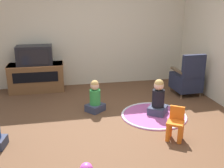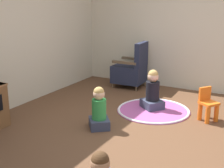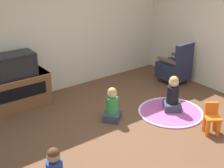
# 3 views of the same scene
# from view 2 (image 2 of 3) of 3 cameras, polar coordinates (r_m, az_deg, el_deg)

# --- Properties ---
(ground_plane) EXTENTS (30.00, 30.00, 0.00)m
(ground_plane) POSITION_cam_2_polar(r_m,az_deg,el_deg) (4.45, 7.34, -8.57)
(ground_plane) COLOR brown
(wall_back) EXTENTS (5.39, 0.12, 2.73)m
(wall_back) POSITION_cam_2_polar(r_m,az_deg,el_deg) (5.28, -19.76, 9.83)
(wall_back) COLOR beige
(wall_back) RESTS_ON ground_plane
(wall_right) EXTENTS (0.12, 5.54, 2.73)m
(wall_right) POSITION_cam_2_polar(r_m,az_deg,el_deg) (6.27, 17.88, 10.77)
(wall_right) COLOR beige
(wall_right) RESTS_ON ground_plane
(black_armchair) EXTENTS (0.55, 0.65, 0.95)m
(black_armchair) POSITION_cam_2_polar(r_m,az_deg,el_deg) (6.44, 3.48, 2.52)
(black_armchair) COLOR brown
(black_armchair) RESTS_ON ground_plane
(yellow_kid_chair) EXTENTS (0.33, 0.33, 0.51)m
(yellow_kid_chair) POSITION_cam_2_polar(r_m,az_deg,el_deg) (4.93, 17.11, -3.93)
(yellow_kid_chair) COLOR orange
(yellow_kid_chair) RESTS_ON ground_plane
(play_mat) EXTENTS (1.20, 1.20, 0.04)m
(play_mat) POSITION_cam_2_polar(r_m,az_deg,el_deg) (5.21, 7.57, -4.78)
(play_mat) COLOR #A54C8C
(play_mat) RESTS_ON ground_plane
(child_watching_left) EXTENTS (0.45, 0.45, 0.67)m
(child_watching_left) POSITION_cam_2_polar(r_m,az_deg,el_deg) (5.22, 7.43, -1.47)
(child_watching_left) COLOR #33384C
(child_watching_left) RESTS_ON ground_plane
(child_watching_right) EXTENTS (0.41, 0.41, 0.61)m
(child_watching_right) POSITION_cam_2_polar(r_m,az_deg,el_deg) (4.44, -2.38, -4.83)
(child_watching_right) COLOR #33384C
(child_watching_right) RESTS_ON ground_plane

